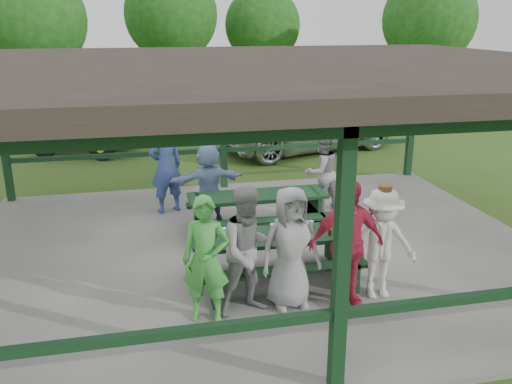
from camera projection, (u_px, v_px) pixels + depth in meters
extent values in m
plane|color=#38591B|center=(259.00, 254.00, 9.55)|extent=(90.00, 90.00, 0.00)
cube|color=slate|center=(259.00, 252.00, 9.54)|extent=(10.00, 8.00, 0.10)
cube|color=black|center=(341.00, 262.00, 5.53)|extent=(0.15, 0.15, 3.00)
cube|color=black|center=(2.00, 134.00, 11.61)|extent=(0.15, 0.15, 3.00)
cube|color=black|center=(223.00, 125.00, 12.59)|extent=(0.15, 0.15, 3.00)
cube|color=black|center=(412.00, 117.00, 13.58)|extent=(0.15, 0.15, 3.00)
cube|color=black|center=(104.00, 341.00, 5.22)|extent=(4.65, 0.10, 0.10)
cube|color=black|center=(119.00, 155.00, 12.28)|extent=(4.65, 0.10, 0.10)
cube|color=black|center=(320.00, 145.00, 13.27)|extent=(4.65, 0.10, 0.10)
cube|color=black|center=(349.00, 126.00, 5.10)|extent=(9.80, 0.15, 0.20)
cube|color=black|center=(222.00, 63.00, 12.16)|extent=(9.80, 0.15, 0.20)
cube|color=#2E2521|center=(259.00, 68.00, 8.56)|extent=(10.60, 8.60, 0.24)
cube|color=black|center=(277.00, 237.00, 8.19)|extent=(2.47, 0.75, 0.06)
cube|color=black|center=(286.00, 270.00, 7.76)|extent=(2.47, 0.28, 0.05)
cube|color=black|center=(268.00, 241.00, 8.79)|extent=(2.47, 0.28, 0.05)
cube|color=black|center=(208.00, 264.00, 8.07)|extent=(0.06, 0.70, 0.75)
cube|color=black|center=(342.00, 251.00, 8.51)|extent=(0.06, 0.70, 0.75)
cube|color=black|center=(208.00, 273.00, 8.12)|extent=(0.06, 1.39, 0.45)
cube|color=black|center=(341.00, 260.00, 8.55)|extent=(0.06, 1.39, 0.45)
cube|color=black|center=(258.00, 196.00, 10.08)|extent=(2.57, 0.75, 0.06)
cube|color=black|center=(264.00, 221.00, 9.65)|extent=(2.57, 0.28, 0.05)
cube|color=black|center=(251.00, 201.00, 10.68)|extent=(2.57, 0.28, 0.05)
cube|color=black|center=(199.00, 217.00, 9.95)|extent=(0.06, 0.70, 0.75)
cube|color=black|center=(314.00, 209.00, 10.41)|extent=(0.06, 0.70, 0.75)
cube|color=black|center=(199.00, 225.00, 10.00)|extent=(0.06, 1.39, 0.45)
cube|color=black|center=(313.00, 216.00, 10.45)|extent=(0.06, 1.39, 0.45)
cylinder|color=white|center=(207.00, 240.00, 7.96)|extent=(0.22, 0.22, 0.01)
torus|color=#A16D39|center=(205.00, 240.00, 7.92)|extent=(0.10, 0.10, 0.03)
torus|color=#A16D39|center=(210.00, 239.00, 7.94)|extent=(0.10, 0.10, 0.03)
torus|color=#A16D39|center=(207.00, 238.00, 7.99)|extent=(0.10, 0.10, 0.03)
cylinder|color=white|center=(257.00, 236.00, 8.11)|extent=(0.22, 0.22, 0.01)
torus|color=#A16D39|center=(255.00, 236.00, 8.08)|extent=(0.10, 0.10, 0.03)
torus|color=#A16D39|center=(260.00, 235.00, 8.10)|extent=(0.10, 0.10, 0.03)
torus|color=#A16D39|center=(257.00, 234.00, 8.15)|extent=(0.10, 0.10, 0.03)
cylinder|color=white|center=(299.00, 233.00, 8.25)|extent=(0.22, 0.22, 0.01)
torus|color=#A16D39|center=(297.00, 232.00, 8.21)|extent=(0.10, 0.10, 0.03)
torus|color=#A16D39|center=(302.00, 232.00, 8.23)|extent=(0.10, 0.10, 0.03)
torus|color=#A16D39|center=(298.00, 230.00, 8.28)|extent=(0.10, 0.10, 0.03)
cylinder|color=white|center=(345.00, 229.00, 8.40)|extent=(0.22, 0.22, 0.01)
torus|color=#A16D39|center=(343.00, 228.00, 8.36)|extent=(0.10, 0.10, 0.03)
torus|color=#A16D39|center=(348.00, 228.00, 8.38)|extent=(0.10, 0.10, 0.03)
torus|color=#A16D39|center=(344.00, 226.00, 8.43)|extent=(0.10, 0.10, 0.03)
cylinder|color=#381E0F|center=(241.00, 240.00, 7.87)|extent=(0.06, 0.06, 0.10)
cylinder|color=#381E0F|center=(312.00, 234.00, 8.10)|extent=(0.06, 0.06, 0.10)
cylinder|color=#381E0F|center=(330.00, 232.00, 8.15)|extent=(0.06, 0.06, 0.10)
cylinder|color=#381E0F|center=(340.00, 231.00, 8.19)|extent=(0.06, 0.06, 0.10)
cone|color=white|center=(225.00, 231.00, 8.19)|extent=(0.09, 0.09, 0.10)
cone|color=white|center=(273.00, 227.00, 8.35)|extent=(0.09, 0.09, 0.10)
cone|color=white|center=(299.00, 225.00, 8.43)|extent=(0.09, 0.09, 0.10)
cone|color=white|center=(311.00, 224.00, 8.47)|extent=(0.09, 0.09, 0.10)
cone|color=white|center=(338.00, 222.00, 8.56)|extent=(0.09, 0.09, 0.10)
imported|color=green|center=(206.00, 260.00, 7.06)|extent=(0.73, 0.58, 1.73)
imported|color=gray|center=(250.00, 251.00, 7.24)|extent=(1.00, 0.84, 1.81)
imported|color=#949597|center=(290.00, 248.00, 7.43)|extent=(0.89, 0.61, 1.74)
imported|color=#C22747|center=(346.00, 244.00, 7.41)|extent=(1.09, 0.47, 1.84)
imported|color=silver|center=(381.00, 244.00, 7.68)|extent=(1.11, 0.71, 1.63)
cylinder|color=brown|center=(385.00, 193.00, 7.45)|extent=(0.35, 0.35, 0.02)
cylinder|color=brown|center=(385.00, 189.00, 7.43)|extent=(0.21, 0.21, 0.11)
imported|color=#8298C9|center=(208.00, 183.00, 10.58)|extent=(1.53, 0.66, 1.60)
imported|color=#384E92|center=(166.00, 166.00, 11.09)|extent=(0.83, 0.69, 1.95)
imported|color=gray|center=(321.00, 172.00, 11.21)|extent=(0.97, 0.86, 1.66)
imported|color=silver|center=(306.00, 123.00, 17.07)|extent=(6.49, 4.31, 1.66)
cube|color=navy|center=(83.00, 127.00, 16.47)|extent=(3.19, 2.43, 0.12)
cube|color=navy|center=(71.00, 123.00, 15.72)|extent=(2.65, 1.17, 0.41)
cube|color=navy|center=(94.00, 114.00, 17.06)|extent=(2.65, 1.17, 0.41)
cube|color=navy|center=(40.00, 117.00, 16.64)|extent=(0.61, 1.34, 0.41)
cube|color=navy|center=(127.00, 120.00, 16.15)|extent=(0.61, 1.34, 0.41)
cylinder|color=black|center=(44.00, 145.00, 16.05)|extent=(0.79, 0.47, 0.78)
cylinder|color=yellow|center=(44.00, 145.00, 16.05)|extent=(0.35, 0.32, 0.29)
cylinder|color=black|center=(70.00, 134.00, 17.48)|extent=(0.79, 0.47, 0.78)
cylinder|color=yellow|center=(70.00, 134.00, 17.48)|extent=(0.35, 0.32, 0.29)
cylinder|color=black|center=(102.00, 147.00, 15.73)|extent=(0.79, 0.47, 0.78)
cylinder|color=yellow|center=(102.00, 147.00, 15.73)|extent=(0.35, 0.32, 0.29)
cylinder|color=black|center=(123.00, 136.00, 17.16)|extent=(0.79, 0.47, 0.78)
cylinder|color=yellow|center=(123.00, 136.00, 17.16)|extent=(0.35, 0.32, 0.29)
cube|color=navy|center=(144.00, 132.00, 16.17)|extent=(0.97, 0.47, 0.08)
cone|color=#F2590C|center=(38.00, 114.00, 16.62)|extent=(0.18, 0.38, 0.41)
cylinder|color=#322314|center=(41.00, 91.00, 19.59)|extent=(0.36, 0.36, 2.88)
sphere|color=#174813|center=(33.00, 19.00, 18.83)|extent=(3.69, 3.69, 3.69)
cylinder|color=#322314|center=(174.00, 78.00, 23.36)|extent=(0.36, 0.36, 3.03)
sphere|color=#174813|center=(171.00, 14.00, 22.57)|extent=(3.87, 3.87, 3.87)
cylinder|color=#322314|center=(262.00, 77.00, 25.45)|extent=(0.36, 0.36, 2.69)
sphere|color=#174813|center=(262.00, 25.00, 24.74)|extent=(3.44, 3.44, 3.44)
cylinder|color=#322314|center=(423.00, 82.00, 22.25)|extent=(0.36, 0.36, 2.88)
sphere|color=#174813|center=(429.00, 19.00, 21.49)|extent=(3.69, 3.69, 3.69)
cylinder|color=#322314|center=(427.00, 71.00, 26.73)|extent=(0.36, 0.36, 2.98)
sphere|color=#174813|center=(432.00, 16.00, 25.95)|extent=(3.82, 3.82, 3.82)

